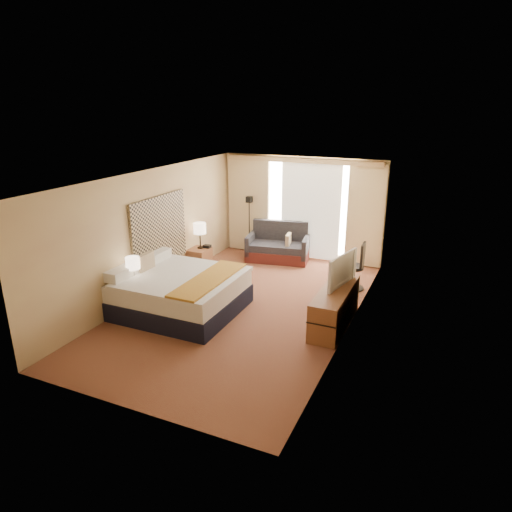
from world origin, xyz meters
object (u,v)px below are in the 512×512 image
at_px(nightstand_right, 200,260).
at_px(lamp_left, 133,264).
at_px(media_dresser, 335,307).
at_px(television, 337,269).
at_px(loveseat, 278,248).
at_px(floor_lamp, 249,213).
at_px(bed, 180,292).
at_px(nightstand_left, 133,298).
at_px(lamp_right, 200,229).
at_px(desk_chair, 356,269).

height_order(nightstand_right, lamp_left, lamp_left).
relative_size(media_dresser, television, 1.75).
distance_m(loveseat, lamp_left, 4.29).
bearing_deg(floor_lamp, bed, -85.71).
xyz_separation_m(nightstand_left, lamp_right, (0.01, 2.55, 0.76)).
height_order(bed, television, television).
distance_m(lamp_right, television, 3.85).
distance_m(loveseat, television, 3.59).
bearing_deg(nightstand_right, nightstand_left, -90.00).
bearing_deg(lamp_right, television, -19.21).
distance_m(nightstand_left, nightstand_right, 2.50).
relative_size(loveseat, television, 1.62).
distance_m(media_dresser, loveseat, 3.74).
bearing_deg(nightstand_left, loveseat, 70.36).
bearing_deg(floor_lamp, loveseat, -12.77).
xyz_separation_m(nightstand_left, media_dresser, (3.70, 1.05, 0.07)).
relative_size(media_dresser, loveseat, 1.08).
distance_m(desk_chair, lamp_left, 4.65).
xyz_separation_m(nightstand_right, media_dresser, (3.70, -1.45, 0.07)).
bearing_deg(loveseat, media_dresser, -62.89).
height_order(floor_lamp, lamp_right, floor_lamp).
bearing_deg(desk_chair, nightstand_left, -144.82).
height_order(media_dresser, desk_chair, desk_chair).
relative_size(desk_chair, lamp_right, 1.68).
bearing_deg(lamp_right, nightstand_right, -102.76).
distance_m(nightstand_right, lamp_right, 0.76).
height_order(bed, loveseat, bed).
relative_size(nightstand_left, nightstand_right, 1.00).
bearing_deg(floor_lamp, desk_chair, -23.34).
relative_size(nightstand_right, lamp_right, 0.88).
xyz_separation_m(nightstand_left, floor_lamp, (0.52, 4.24, 0.82)).
bearing_deg(nightstand_left, media_dresser, 15.84).
bearing_deg(media_dresser, nightstand_right, 158.60).
bearing_deg(media_dresser, bed, -167.33).
distance_m(nightstand_right, desk_chair, 3.70).
bearing_deg(bed, lamp_left, -153.95).
xyz_separation_m(media_dresser, lamp_left, (-3.66, -1.02, 0.63)).
relative_size(loveseat, lamp_left, 2.98).
xyz_separation_m(nightstand_right, floor_lamp, (0.52, 1.74, 0.82)).
bearing_deg(nightstand_right, lamp_left, -89.00).
xyz_separation_m(lamp_left, television, (3.61, 1.25, 0.01)).
distance_m(nightstand_right, television, 3.92).
relative_size(loveseat, desk_chair, 1.60).
xyz_separation_m(loveseat, floor_lamp, (-0.92, 0.21, 0.77)).
height_order(floor_lamp, desk_chair, floor_lamp).
relative_size(nightstand_left, lamp_left, 0.98).
distance_m(nightstand_left, television, 3.93).
distance_m(nightstand_right, loveseat, 2.10).
relative_size(nightstand_right, media_dresser, 0.31).
xyz_separation_m(nightstand_left, television, (3.65, 1.28, 0.72)).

